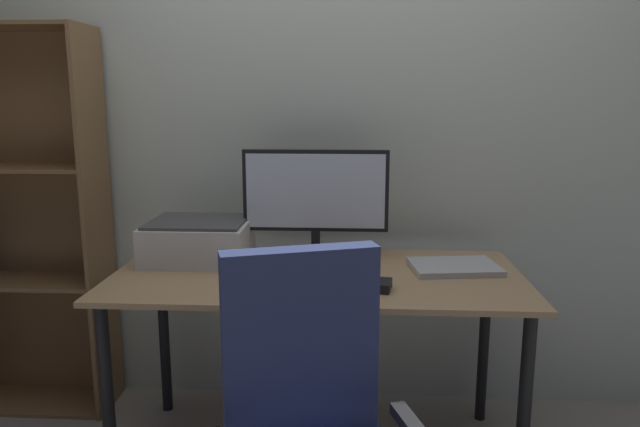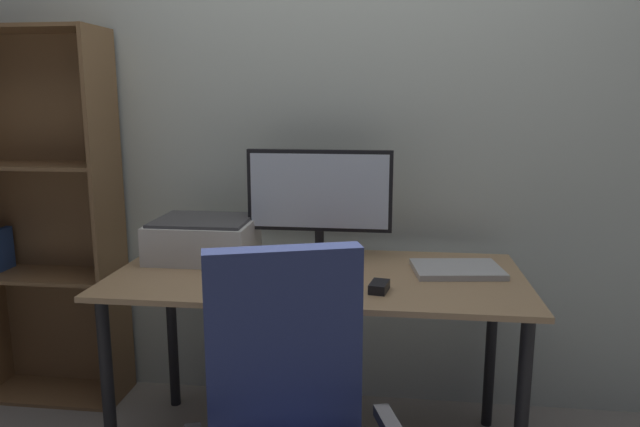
{
  "view_description": "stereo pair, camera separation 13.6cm",
  "coord_description": "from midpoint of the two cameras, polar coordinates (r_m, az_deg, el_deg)",
  "views": [
    {
      "loc": [
        0.13,
        -2.08,
        1.38
      ],
      "look_at": [
        0.01,
        -0.01,
        0.97
      ],
      "focal_mm": 33.01,
      "sensor_mm": 36.0,
      "label": 1
    },
    {
      "loc": [
        0.27,
        -2.07,
        1.38
      ],
      "look_at": [
        0.01,
        -0.01,
        0.97
      ],
      "focal_mm": 33.01,
      "sensor_mm": 36.0,
      "label": 2
    }
  ],
  "objects": [
    {
      "name": "coffee_mug",
      "position": [
        2.17,
        2.29,
        -4.5
      ],
      "size": [
        0.1,
        0.08,
        0.1
      ],
      "color": "#B72D28",
      "rests_on": "desk"
    },
    {
      "name": "printer",
      "position": [
        2.41,
        -9.63,
        -2.39
      ],
      "size": [
        0.4,
        0.34,
        0.16
      ],
      "color": "silver",
      "rests_on": "desk"
    },
    {
      "name": "laptop",
      "position": [
        2.27,
        14.83,
        -5.27
      ],
      "size": [
        0.35,
        0.27,
        0.02
      ],
      "primitive_type": "cube",
      "rotation": [
        0.0,
        0.0,
        0.13
      ],
      "color": "#B7BABC",
      "rests_on": "desk"
    },
    {
      "name": "back_wall",
      "position": [
        2.62,
        2.73,
        9.45
      ],
      "size": [
        6.4,
        0.1,
        2.6
      ],
      "primitive_type": "cube",
      "color": "beige",
      "rests_on": "ground"
    },
    {
      "name": "mouse",
      "position": [
        2.0,
        7.72,
        -7.07
      ],
      "size": [
        0.07,
        0.1,
        0.03
      ],
      "primitive_type": "cube",
      "rotation": [
        0.0,
        0.0,
        -0.18
      ],
      "color": "black",
      "rests_on": "desk"
    },
    {
      "name": "paper_sheet",
      "position": [
        1.98,
        -4.66,
        -7.58
      ],
      "size": [
        0.28,
        0.34,
        0.0
      ],
      "primitive_type": "cube",
      "rotation": [
        0.0,
        0.0,
        0.26
      ],
      "color": "white",
      "rests_on": "desk"
    },
    {
      "name": "bookshelf",
      "position": [
        2.91,
        -23.91,
        -0.7
      ],
      "size": [
        0.65,
        0.28,
        1.67
      ],
      "color": "brown",
      "rests_on": "ground"
    },
    {
      "name": "keyboard",
      "position": [
        2.02,
        0.55,
        -6.99
      ],
      "size": [
        0.29,
        0.11,
        0.02
      ],
      "primitive_type": "cube",
      "rotation": [
        0.0,
        0.0,
        -0.01
      ],
      "color": "#B7BABC",
      "rests_on": "desk"
    },
    {
      "name": "monitor",
      "position": [
        2.34,
        1.6,
        1.67
      ],
      "size": [
        0.58,
        0.2,
        0.44
      ],
      "color": "black",
      "rests_on": "desk"
    },
    {
      "name": "desk",
      "position": [
        2.21,
        1.52,
        -7.94
      ],
      "size": [
        1.51,
        0.72,
        0.74
      ],
      "color": "tan",
      "rests_on": "ground"
    }
  ]
}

